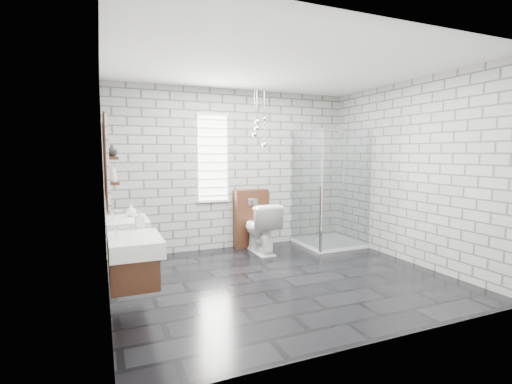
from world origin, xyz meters
TOP-DOWN VIEW (x-y plane):
  - floor at (0.00, 0.00)m, footprint 4.20×3.60m
  - ceiling at (0.00, 0.00)m, footprint 4.20×3.60m
  - wall_back at (0.00, 1.81)m, footprint 4.20×0.02m
  - wall_front at (0.00, -1.81)m, footprint 4.20×0.02m
  - wall_left at (-2.11, 0.00)m, footprint 0.02×3.60m
  - wall_right at (2.11, 0.00)m, footprint 0.02×3.60m
  - vanity_left at (-1.91, -0.63)m, footprint 0.47×0.70m
  - vanity_right at (-1.91, 0.42)m, footprint 0.47×0.70m
  - shelf_lower at (-2.03, -0.05)m, footprint 0.14×0.30m
  - shelf_upper at (-2.03, -0.05)m, footprint 0.14×0.30m
  - window at (-0.40, 1.78)m, footprint 0.56×0.05m
  - cistern_panel at (0.25, 1.70)m, footprint 0.60×0.20m
  - flush_plate at (0.25, 1.60)m, footprint 0.18×0.01m
  - shower_enclosure at (1.50, 1.18)m, footprint 1.00×1.00m
  - pendant_cluster at (0.27, 1.37)m, footprint 0.26×0.21m
  - toilet at (0.25, 1.28)m, footprint 0.46×0.81m
  - soap_bottle_a at (-1.78, -0.22)m, footprint 0.10×0.10m
  - soap_bottle_b at (-1.80, 0.57)m, footprint 0.15×0.15m
  - soap_bottle_c at (-2.02, -0.14)m, footprint 0.07×0.07m
  - vase at (-2.02, 0.02)m, footprint 0.12×0.12m

SIDE VIEW (x-z plane):
  - floor at x=0.00m, z-range -0.02..0.00m
  - toilet at x=0.25m, z-range 0.00..0.82m
  - cistern_panel at x=0.25m, z-range 0.00..1.00m
  - shower_enclosure at x=1.50m, z-range -0.51..1.52m
  - vanity_left at x=-1.91m, z-range -0.03..1.54m
  - vanity_right at x=-1.91m, z-range -0.03..1.54m
  - flush_plate at x=0.25m, z-range 0.74..0.86m
  - soap_bottle_b at x=-1.80m, z-range 0.85..1.00m
  - soap_bottle_a at x=-1.78m, z-range 0.85..1.03m
  - shelf_lower at x=-2.03m, z-range 1.31..1.33m
  - wall_back at x=0.00m, z-range 0.00..2.70m
  - wall_front at x=0.00m, z-range 0.00..2.70m
  - wall_left at x=-2.11m, z-range 0.00..2.70m
  - wall_right at x=2.11m, z-range 0.00..2.70m
  - soap_bottle_c at x=-2.02m, z-range 1.33..1.52m
  - window at x=-0.40m, z-range 0.81..2.29m
  - shelf_upper at x=-2.03m, z-range 1.57..1.59m
  - vase at x=-2.02m, z-range 1.59..1.72m
  - pendant_cluster at x=0.27m, z-range 1.54..2.51m
  - ceiling at x=0.00m, z-range 2.70..2.72m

